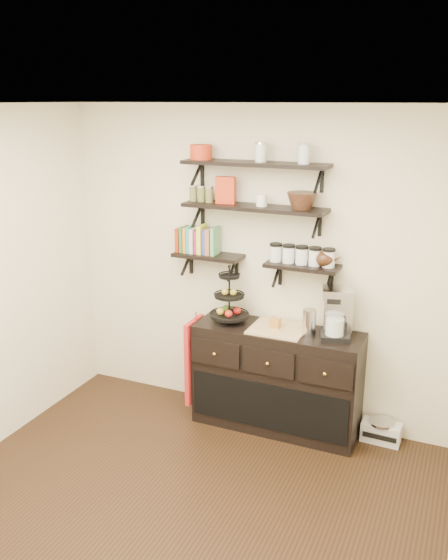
# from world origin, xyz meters

# --- Properties ---
(floor) EXTENTS (3.50, 3.50, 0.00)m
(floor) POSITION_xyz_m (0.00, 0.00, 0.00)
(floor) COLOR black
(floor) RESTS_ON ground
(ceiling) EXTENTS (3.50, 3.50, 0.02)m
(ceiling) POSITION_xyz_m (0.00, 0.00, 2.70)
(ceiling) COLOR white
(ceiling) RESTS_ON back_wall
(back_wall) EXTENTS (3.50, 0.02, 2.70)m
(back_wall) POSITION_xyz_m (0.00, 1.75, 1.35)
(back_wall) COLOR beige
(back_wall) RESTS_ON ground
(shelf_top) EXTENTS (1.20, 0.27, 0.23)m
(shelf_top) POSITION_xyz_m (0.00, 1.62, 2.23)
(shelf_top) COLOR black
(shelf_top) RESTS_ON back_wall
(shelf_mid) EXTENTS (1.20, 0.27, 0.23)m
(shelf_mid) POSITION_xyz_m (0.00, 1.62, 1.88)
(shelf_mid) COLOR black
(shelf_mid) RESTS_ON back_wall
(shelf_low_left) EXTENTS (0.60, 0.25, 0.23)m
(shelf_low_left) POSITION_xyz_m (-0.42, 1.63, 1.43)
(shelf_low_left) COLOR black
(shelf_low_left) RESTS_ON back_wall
(shelf_low_right) EXTENTS (0.60, 0.25, 0.23)m
(shelf_low_right) POSITION_xyz_m (0.42, 1.63, 1.43)
(shelf_low_right) COLOR black
(shelf_low_right) RESTS_ON back_wall
(cookbooks) EXTENTS (0.36, 0.15, 0.26)m
(cookbooks) POSITION_xyz_m (-0.51, 1.63, 1.56)
(cookbooks) COLOR #A52911
(cookbooks) RESTS_ON shelf_low_left
(glass_canisters) EXTENTS (0.54, 0.10, 0.13)m
(glass_canisters) POSITION_xyz_m (0.41, 1.63, 1.51)
(glass_canisters) COLOR silver
(glass_canisters) RESTS_ON shelf_low_right
(sideboard) EXTENTS (1.40, 0.50, 0.92)m
(sideboard) POSITION_xyz_m (0.27, 1.51, 0.45)
(sideboard) COLOR black
(sideboard) RESTS_ON floor
(fruit_stand) EXTENTS (0.33, 0.33, 0.48)m
(fruit_stand) POSITION_xyz_m (-0.17, 1.52, 1.07)
(fruit_stand) COLOR black
(fruit_stand) RESTS_ON sideboard
(candle) EXTENTS (0.08, 0.08, 0.08)m
(candle) POSITION_xyz_m (0.24, 1.51, 0.96)
(candle) COLOR #AE6E28
(candle) RESTS_ON sideboard
(coffee_maker) EXTENTS (0.28, 0.28, 0.42)m
(coffee_maker) POSITION_xyz_m (0.74, 1.54, 1.10)
(coffee_maker) COLOR black
(coffee_maker) RESTS_ON sideboard
(thermal_carafe) EXTENTS (0.11, 0.11, 0.22)m
(thermal_carafe) POSITION_xyz_m (0.53, 1.49, 1.01)
(thermal_carafe) COLOR silver
(thermal_carafe) RESTS_ON sideboard
(apron) EXTENTS (0.04, 0.32, 0.75)m
(apron) POSITION_xyz_m (-0.46, 1.41, 0.53)
(apron) COLOR #AB2512
(apron) RESTS_ON sideboard
(radio) EXTENTS (0.32, 0.22, 0.19)m
(radio) POSITION_xyz_m (1.15, 1.63, 0.09)
(radio) COLOR silver
(radio) RESTS_ON floor
(recipe_box) EXTENTS (0.17, 0.08, 0.22)m
(recipe_box) POSITION_xyz_m (-0.25, 1.61, 2.01)
(recipe_box) COLOR #BB3115
(recipe_box) RESTS_ON shelf_mid
(walnut_bowl) EXTENTS (0.24, 0.24, 0.13)m
(walnut_bowl) POSITION_xyz_m (0.40, 1.61, 1.96)
(walnut_bowl) COLOR black
(walnut_bowl) RESTS_ON shelf_mid
(ramekins) EXTENTS (0.09, 0.09, 0.10)m
(ramekins) POSITION_xyz_m (0.06, 1.61, 1.95)
(ramekins) COLOR white
(ramekins) RESTS_ON shelf_mid
(teapot) EXTENTS (0.21, 0.16, 0.15)m
(teapot) POSITION_xyz_m (0.60, 1.63, 1.53)
(teapot) COLOR #381F11
(teapot) RESTS_ON shelf_low_right
(red_pot) EXTENTS (0.18, 0.18, 0.12)m
(red_pot) POSITION_xyz_m (-0.47, 1.61, 2.31)
(red_pot) COLOR #BB3115
(red_pot) RESTS_ON shelf_top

